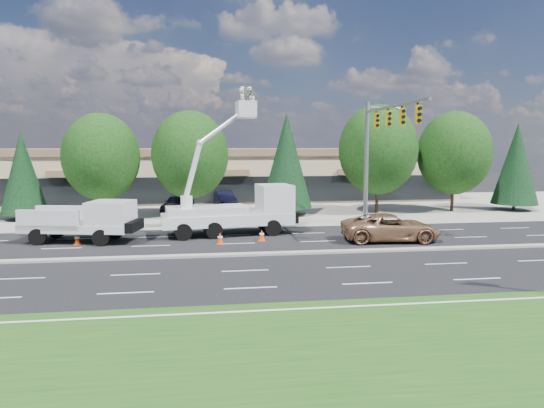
{
  "coord_description": "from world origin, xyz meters",
  "views": [
    {
      "loc": [
        -1.77,
        -25.32,
        5.83
      ],
      "look_at": [
        2.1,
        2.86,
        2.4
      ],
      "focal_mm": 32.0,
      "sensor_mm": 36.0,
      "label": 1
    }
  ],
  "objects": [
    {
      "name": "tree_front_f",
      "position": [
        13.0,
        15.0,
        5.48
      ],
      "size": [
        6.75,
        6.75,
        9.37
      ],
      "color": "#332114",
      "rests_on": "ground"
    },
    {
      "name": "utility_pickup",
      "position": [
        -9.01,
        4.97,
        1.04
      ],
      "size": [
        6.93,
        3.71,
        2.52
      ],
      "rotation": [
        0.0,
        0.0,
        -0.21
      ],
      "color": "silver",
      "rests_on": "ground"
    },
    {
      "name": "traffic_cone_a",
      "position": [
        -9.37,
        4.23,
        0.34
      ],
      "size": [
        0.4,
        0.4,
        0.7
      ],
      "color": "#FF4308",
      "rests_on": "ground"
    },
    {
      "name": "minivan",
      "position": [
        9.47,
        2.8,
        0.83
      ],
      "size": [
        6.23,
        3.3,
        1.67
      ],
      "primitive_type": "imported",
      "rotation": [
        0.0,
        0.0,
        1.48
      ],
      "color": "#AA7852",
      "rests_on": "ground"
    },
    {
      "name": "tree_back_d",
      "position": [
        22.0,
        42.0,
        5.71
      ],
      "size": [
        5.4,
        5.4,
        10.65
      ],
      "color": "#332114",
      "rests_on": "ground"
    },
    {
      "name": "tree_front_g",
      "position": [
        20.0,
        15.0,
        5.19
      ],
      "size": [
        6.39,
        6.39,
        8.86
      ],
      "color": "#332114",
      "rests_on": "ground"
    },
    {
      "name": "bucket_truck",
      "position": [
        0.22,
        6.28,
        1.97
      ],
      "size": [
        8.77,
        3.68,
        9.61
      ],
      "rotation": [
        0.0,
        0.0,
        0.13
      ],
      "color": "silver",
      "rests_on": "ground"
    },
    {
      "name": "road_median",
      "position": [
        0.0,
        0.0,
        0.06
      ],
      "size": [
        120.0,
        0.55,
        0.12
      ],
      "primitive_type": "cube",
      "color": "gray",
      "rests_on": "ground"
    },
    {
      "name": "grass_verge",
      "position": [
        0.0,
        -13.0,
        0.01
      ],
      "size": [
        140.0,
        10.0,
        0.01
      ],
      "primitive_type": "cube",
      "color": "#184313",
      "rests_on": "ground"
    },
    {
      "name": "tree_back_b",
      "position": [
        -4.0,
        42.0,
        5.68
      ],
      "size": [
        5.37,
        5.37,
        10.59
      ],
      "color": "#332114",
      "rests_on": "ground"
    },
    {
      "name": "tree_back_c",
      "position": [
        10.0,
        42.0,
        4.15
      ],
      "size": [
        3.92,
        3.92,
        7.73
      ],
      "color": "#332114",
      "rests_on": "ground"
    },
    {
      "name": "traffic_cone_b",
      "position": [
        -0.97,
        3.2,
        0.34
      ],
      "size": [
        0.4,
        0.4,
        0.7
      ],
      "color": "#FF4308",
      "rests_on": "ground"
    },
    {
      "name": "tree_front_b",
      "position": [
        -16.0,
        15.0,
        3.74
      ],
      "size": [
        3.54,
        3.54,
        6.97
      ],
      "color": "#332114",
      "rests_on": "ground"
    },
    {
      "name": "traffic_cone_c",
      "position": [
        1.61,
        3.89,
        0.34
      ],
      "size": [
        0.4,
        0.4,
        0.7
      ],
      "color": "#FF4308",
      "rests_on": "ground"
    },
    {
      "name": "signal_mast",
      "position": [
        10.03,
        7.04,
        6.06
      ],
      "size": [
        2.76,
        10.16,
        9.0
      ],
      "color": "gray",
      "rests_on": "ground"
    },
    {
      "name": "tree_front_e",
      "position": [
        5.0,
        15.0,
        4.59
      ],
      "size": [
        4.34,
        4.34,
        8.56
      ],
      "color": "#332114",
      "rests_on": "ground"
    },
    {
      "name": "tree_back_a",
      "position": [
        -18.0,
        42.0,
        4.68
      ],
      "size": [
        4.43,
        4.43,
        8.73
      ],
      "color": "#332114",
      "rests_on": "ground"
    },
    {
      "name": "tree_front_h",
      "position": [
        26.0,
        15.0,
        4.23
      ],
      "size": [
        4.0,
        4.0,
        7.89
      ],
      "color": "#332114",
      "rests_on": "ground"
    },
    {
      "name": "ground",
      "position": [
        0.0,
        0.0,
        0.0
      ],
      "size": [
        140.0,
        140.0,
        0.0
      ],
      "primitive_type": "plane",
      "color": "black",
      "rests_on": "ground"
    },
    {
      "name": "traffic_cone_e",
      "position": [
        11.95,
        4.21,
        0.34
      ],
      "size": [
        0.4,
        0.4,
        0.7
      ],
      "color": "#FF4308",
      "rests_on": "ground"
    },
    {
      "name": "concrete_apron",
      "position": [
        0.0,
        20.0,
        0.01
      ],
      "size": [
        140.0,
        22.0,
        0.01
      ],
      "primitive_type": "cube",
      "color": "gray",
      "rests_on": "ground"
    },
    {
      "name": "parked_car_east",
      "position": [
        0.0,
        21.0,
        0.74
      ],
      "size": [
        2.31,
        4.67,
        1.47
      ],
      "primitive_type": "imported",
      "rotation": [
        0.0,
        0.0,
        0.18
      ],
      "color": "black",
      "rests_on": "ground"
    },
    {
      "name": "tree_front_c",
      "position": [
        -10.0,
        15.0,
        4.94
      ],
      "size": [
        6.08,
        6.08,
        8.44
      ],
      "color": "#332114",
      "rests_on": "ground"
    },
    {
      "name": "strip_mall",
      "position": [
        0.0,
        29.97,
        2.83
      ],
      "size": [
        50.4,
        15.4,
        5.5
      ],
      "color": "tan",
      "rests_on": "ground"
    },
    {
      "name": "traffic_cone_d",
      "position": [
        8.42,
        3.17,
        0.34
      ],
      "size": [
        0.4,
        0.4,
        0.7
      ],
      "color": "#FF4308",
      "rests_on": "ground"
    },
    {
      "name": "parked_car_west",
      "position": [
        -4.23,
        17.46,
        0.81
      ],
      "size": [
        3.13,
        5.12,
        1.63
      ],
      "primitive_type": "imported",
      "rotation": [
        0.0,
        0.0,
        -0.27
      ],
      "color": "black",
      "rests_on": "ground"
    },
    {
      "name": "tree_front_d",
      "position": [
        -3.0,
        15.0,
        5.09
      ],
      "size": [
        6.27,
        6.27,
        8.7
      ],
      "color": "#332114",
      "rests_on": "ground"
    }
  ]
}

